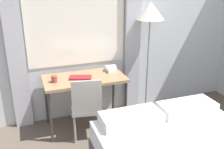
% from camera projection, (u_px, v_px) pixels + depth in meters
% --- Properties ---
extents(wall_back_with_window, '(5.30, 0.13, 2.70)m').
position_uv_depth(wall_back_with_window, '(106.00, 28.00, 3.90)').
color(wall_back_with_window, silver).
rests_on(wall_back_with_window, ground_plane).
extents(desk, '(1.13, 0.60, 0.77)m').
position_uv_depth(desk, '(84.00, 82.00, 3.66)').
color(desk, '#937551').
rests_on(desk, ground_plane).
extents(desk_chair, '(0.47, 0.47, 0.88)m').
position_uv_depth(desk_chair, '(87.00, 105.00, 3.44)').
color(desk_chair, gray).
rests_on(desk_chair, ground_plane).
extents(standing_lamp, '(0.41, 0.41, 1.74)m').
position_uv_depth(standing_lamp, '(150.00, 18.00, 3.78)').
color(standing_lamp, '#4C4C51').
rests_on(standing_lamp, ground_plane).
extents(telephone, '(0.15, 0.18, 0.09)m').
position_uv_depth(telephone, '(111.00, 69.00, 3.86)').
color(telephone, white).
rests_on(telephone, desk).
extents(book, '(0.33, 0.24, 0.02)m').
position_uv_depth(book, '(80.00, 77.00, 3.59)').
color(book, maroon).
rests_on(book, desk).
extents(mug, '(0.08, 0.08, 0.09)m').
position_uv_depth(mug, '(54.00, 79.00, 3.45)').
color(mug, '#993F33').
rests_on(mug, desk).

